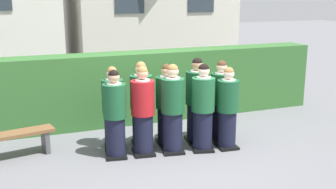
{
  "coord_description": "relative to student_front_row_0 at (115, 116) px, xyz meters",
  "views": [
    {
      "loc": [
        -2.76,
        -6.77,
        2.9
      ],
      "look_at": [
        0.0,
        0.23,
        1.05
      ],
      "focal_mm": 44.25,
      "sensor_mm": 36.0,
      "label": 1
    }
  ],
  "objects": [
    {
      "name": "student_rear_row_2",
      "position": [
        1.1,
        0.28,
        -0.0
      ],
      "size": [
        0.42,
        0.53,
        1.6
      ],
      "color": "black",
      "rests_on": "ground"
    },
    {
      "name": "wooden_bench",
      "position": [
        -1.71,
        0.59,
        -0.41
      ],
      "size": [
        1.44,
        0.62,
        0.48
      ],
      "color": "brown",
      "rests_on": "ground"
    },
    {
      "name": "student_front_row_4",
      "position": [
        2.1,
        -0.34,
        -0.02
      ],
      "size": [
        0.41,
        0.51,
        1.57
      ],
      "color": "black",
      "rests_on": "ground"
    },
    {
      "name": "hedge",
      "position": [
        1.05,
        1.96,
        0.04
      ],
      "size": [
        8.93,
        0.7,
        1.6
      ],
      "color": "#33662D",
      "rests_on": "ground"
    },
    {
      "name": "student_rear_row_4",
      "position": [
        2.19,
        0.1,
        0.01
      ],
      "size": [
        0.43,
        0.51,
        1.63
      ],
      "color": "black",
      "rests_on": "ground"
    },
    {
      "name": "student_rear_row_0",
      "position": [
        0.09,
        0.49,
        -0.01
      ],
      "size": [
        0.45,
        0.54,
        1.58
      ],
      "color": "black",
      "rests_on": "ground"
    },
    {
      "name": "student_front_row_2",
      "position": [
        1.05,
        -0.15,
        0.03
      ],
      "size": [
        0.46,
        0.56,
        1.67
      ],
      "color": "black",
      "rests_on": "ground"
    },
    {
      "name": "student_rear_row_3",
      "position": [
        1.7,
        0.18,
        0.05
      ],
      "size": [
        0.47,
        0.57,
        1.7
      ],
      "color": "black",
      "rests_on": "ground"
    },
    {
      "name": "student_rear_row_1",
      "position": [
        0.62,
        0.38,
        0.02
      ],
      "size": [
        0.46,
        0.53,
        1.65
      ],
      "color": "black",
      "rests_on": "ground"
    },
    {
      "name": "student_front_row_3",
      "position": [
        1.62,
        -0.26,
        0.02
      ],
      "size": [
        0.49,
        0.56,
        1.65
      ],
      "color": "black",
      "rests_on": "ground"
    },
    {
      "name": "student_in_red_blazer",
      "position": [
        0.51,
        -0.06,
        0.02
      ],
      "size": [
        0.44,
        0.51,
        1.64
      ],
      "color": "black",
      "rests_on": "ground"
    },
    {
      "name": "ground_plane",
      "position": [
        1.05,
        -0.16,
        -0.76
      ],
      "size": [
        60.0,
        60.0,
        0.0
      ],
      "primitive_type": "plane",
      "color": "slate"
    },
    {
      "name": "student_front_row_0",
      "position": [
        0.0,
        0.0,
        0.0
      ],
      "size": [
        0.44,
        0.54,
        1.61
      ],
      "color": "black",
      "rests_on": "ground"
    }
  ]
}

